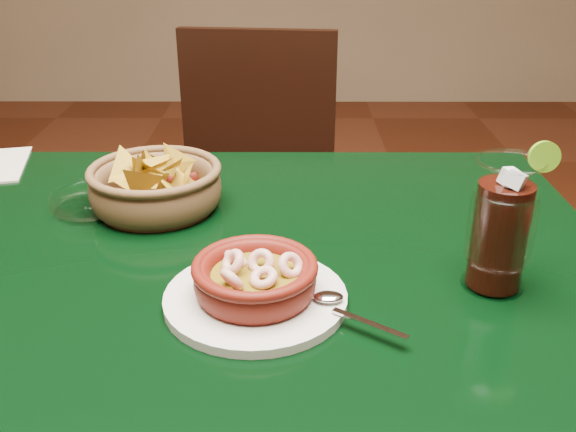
{
  "coord_description": "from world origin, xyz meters",
  "views": [
    {
      "loc": [
        0.14,
        -0.8,
        1.18
      ],
      "look_at": [
        0.14,
        -0.02,
        0.81
      ],
      "focal_mm": 40.0,
      "sensor_mm": 36.0,
      "label": 1
    }
  ],
  "objects_px": {
    "dining_table": "(194,306)",
    "cola_drink": "(501,227)",
    "shrimp_plate": "(255,283)",
    "chip_basket": "(156,186)",
    "dining_chair": "(253,201)"
  },
  "relations": [
    {
      "from": "chip_basket",
      "to": "cola_drink",
      "type": "height_order",
      "value": "cola_drink"
    },
    {
      "from": "shrimp_plate",
      "to": "dining_table",
      "type": "bearing_deg",
      "value": 125.83
    },
    {
      "from": "shrimp_plate",
      "to": "cola_drink",
      "type": "xyz_separation_m",
      "value": [
        0.3,
        0.04,
        0.06
      ]
    },
    {
      "from": "cola_drink",
      "to": "dining_table",
      "type": "bearing_deg",
      "value": 166.03
    },
    {
      "from": "dining_table",
      "to": "shrimp_plate",
      "type": "relative_size",
      "value": 4.22
    },
    {
      "from": "dining_table",
      "to": "chip_basket",
      "type": "bearing_deg",
      "value": 117.54
    },
    {
      "from": "dining_chair",
      "to": "cola_drink",
      "type": "distance_m",
      "value": 0.94
    },
    {
      "from": "shrimp_plate",
      "to": "chip_basket",
      "type": "relative_size",
      "value": 1.17
    },
    {
      "from": "dining_table",
      "to": "cola_drink",
      "type": "distance_m",
      "value": 0.45
    },
    {
      "from": "dining_chair",
      "to": "cola_drink",
      "type": "relative_size",
      "value": 4.75
    },
    {
      "from": "cola_drink",
      "to": "shrimp_plate",
      "type": "bearing_deg",
      "value": -172.34
    },
    {
      "from": "dining_table",
      "to": "chip_basket",
      "type": "height_order",
      "value": "chip_basket"
    },
    {
      "from": "dining_chair",
      "to": "shrimp_plate",
      "type": "distance_m",
      "value": 0.89
    },
    {
      "from": "shrimp_plate",
      "to": "cola_drink",
      "type": "distance_m",
      "value": 0.31
    },
    {
      "from": "dining_table",
      "to": "chip_basket",
      "type": "relative_size",
      "value": 4.95
    }
  ]
}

